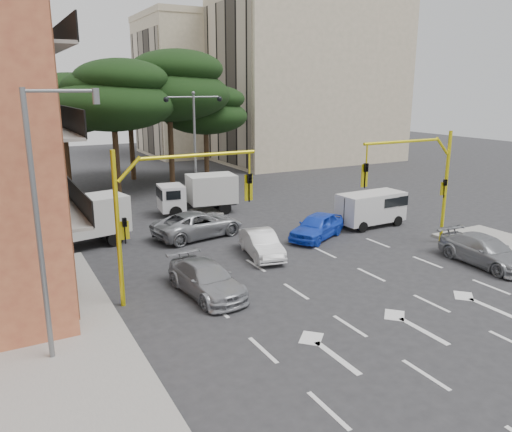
{
  "coord_description": "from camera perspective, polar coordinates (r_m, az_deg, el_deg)",
  "views": [
    {
      "loc": [
        -12.5,
        -16.05,
        8.13
      ],
      "look_at": [
        -0.48,
        6.3,
        1.6
      ],
      "focal_mm": 35.0,
      "sensor_mm": 36.0,
      "label": 1
    }
  ],
  "objects": [
    {
      "name": "signal_mast_left",
      "position": [
        19.39,
        -10.49,
        1.54
      ],
      "size": [
        5.79,
        0.37,
        6.0
      ],
      "color": "yellow",
      "rests_on": "ground"
    },
    {
      "name": "median_strip",
      "position": [
        35.33,
        -6.79,
        1.15
      ],
      "size": [
        1.4,
        6.0,
        0.15
      ],
      "primitive_type": "cube",
      "color": "gray",
      "rests_on": "ground"
    },
    {
      "name": "ground",
      "position": [
        21.91,
        9.02,
        -7.54
      ],
      "size": [
        120.0,
        120.0,
        0.0
      ],
      "primitive_type": "plane",
      "color": "#28282B",
      "rests_on": "ground"
    },
    {
      "name": "apartment_beige_near",
      "position": [
        58.0,
        5.97,
        15.56
      ],
      "size": [
        20.2,
        12.15,
        18.7
      ],
      "color": "#BAAC8B",
      "rests_on": "ground"
    },
    {
      "name": "street_lamp_center",
      "position": [
        34.51,
        -7.05,
        9.83
      ],
      "size": [
        4.16,
        0.36,
        7.77
      ],
      "color": "slate",
      "rests_on": "median_strip"
    },
    {
      "name": "box_truck_b",
      "position": [
        33.36,
        -6.62,
        2.47
      ],
      "size": [
        5.39,
        2.8,
        2.54
      ],
      "primitive_type": null,
      "rotation": [
        0.0,
        0.0,
        1.45
      ],
      "color": "white",
      "rests_on": "ground"
    },
    {
      "name": "apartment_beige_far",
      "position": [
        65.22,
        -5.49,
        14.56
      ],
      "size": [
        16.2,
        12.15,
        16.7
      ],
      "color": "#BAAC8B",
      "rests_on": "ground"
    },
    {
      "name": "box_truck_a",
      "position": [
        27.47,
        -19.82,
        -0.81
      ],
      "size": [
        5.67,
        3.22,
        2.63
      ],
      "primitive_type": null,
      "rotation": [
        0.0,
        0.0,
        1.76
      ],
      "color": "silver",
      "rests_on": "ground"
    },
    {
      "name": "signal_mast_right",
      "position": [
        26.76,
        18.48,
        4.56
      ],
      "size": [
        5.79,
        0.37,
        6.0
      ],
      "color": "yellow",
      "rests_on": "ground"
    },
    {
      "name": "pine_center",
      "position": [
        42.24,
        -9.87,
        14.45
      ],
      "size": [
        9.98,
        9.98,
        11.16
      ],
      "color": "#382616",
      "rests_on": "ground"
    },
    {
      "name": "car_silver_parked",
      "position": [
        25.92,
        24.69,
        -3.65
      ],
      "size": [
        2.15,
        4.77,
        1.35
      ],
      "primitive_type": "imported",
      "rotation": [
        0.0,
        0.0,
        -0.06
      ],
      "color": "gray",
      "rests_on": "ground"
    },
    {
      "name": "pine_back",
      "position": [
        46.47,
        -14.27,
        13.35
      ],
      "size": [
        9.15,
        9.15,
        10.23
      ],
      "color": "#382616",
      "rests_on": "ground"
    },
    {
      "name": "pine_left_near",
      "position": [
        38.96,
        -16.02,
        13.12
      ],
      "size": [
        9.15,
        9.15,
        10.23
      ],
      "color": "#382616",
      "rests_on": "ground"
    },
    {
      "name": "car_white_hatch",
      "position": [
        24.74,
        0.61,
        -3.19
      ],
      "size": [
        2.09,
        4.07,
        1.28
      ],
      "primitive_type": "imported",
      "rotation": [
        0.0,
        0.0,
        -0.2
      ],
      "color": "silver",
      "rests_on": "ground"
    },
    {
      "name": "car_silver_wagon",
      "position": [
        20.39,
        -5.71,
        -7.16
      ],
      "size": [
        2.23,
        4.65,
        1.31
      ],
      "primitive_type": "imported",
      "rotation": [
        0.0,
        0.0,
        0.09
      ],
      "color": "#97989E",
      "rests_on": "ground"
    },
    {
      "name": "car_blue_compact",
      "position": [
        27.81,
        6.98,
        -1.16
      ],
      "size": [
        4.44,
        3.41,
        1.41
      ],
      "primitive_type": "imported",
      "rotation": [
        0.0,
        0.0,
        -1.08
      ],
      "color": "blue",
      "rests_on": "ground"
    },
    {
      "name": "street_lamp_left",
      "position": [
        15.48,
        -23.06,
        0.54
      ],
      "size": [
        2.08,
        0.2,
        8.0
      ],
      "color": "slate",
      "rests_on": "sidewalk_left"
    },
    {
      "name": "car_silver_cross_a",
      "position": [
        28.13,
        -6.59,
        -0.93
      ],
      "size": [
        5.55,
        3.27,
        1.45
      ],
      "primitive_type": "imported",
      "rotation": [
        0.0,
        0.0,
        1.74
      ],
      "color": "#97999E",
      "rests_on": "ground"
    },
    {
      "name": "van_white",
      "position": [
        30.89,
        12.99,
        0.77
      ],
      "size": [
        4.19,
        1.98,
        2.07
      ],
      "primitive_type": null,
      "rotation": [
        0.0,
        0.0,
        -1.55
      ],
      "color": "silver",
      "rests_on": "ground"
    },
    {
      "name": "pine_left_far",
      "position": [
        42.39,
        -21.21,
        11.84
      ],
      "size": [
        8.32,
        8.32,
        9.3
      ],
      "color": "#382616",
      "rests_on": "ground"
    },
    {
      "name": "pine_right",
      "position": [
        45.57,
        -5.71,
        11.96
      ],
      "size": [
        7.49,
        7.49,
        8.37
      ],
      "color": "#382616",
      "rests_on": "ground"
    },
    {
      "name": "sidewalk_left",
      "position": [
        14.53,
        -20.74,
        -20.29
      ],
      "size": [
        5.0,
        26.0,
        0.15
      ],
      "primitive_type": "cube",
      "color": "gray",
      "rests_on": "ground"
    }
  ]
}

